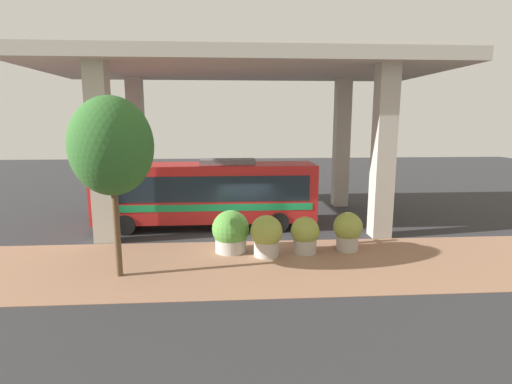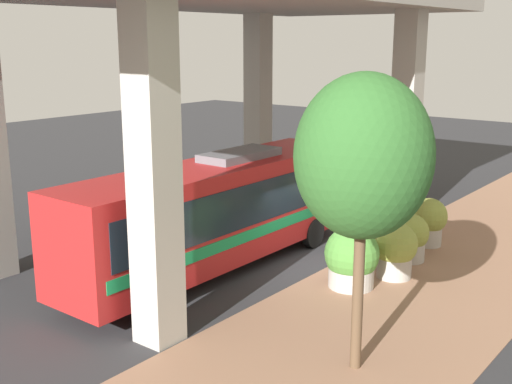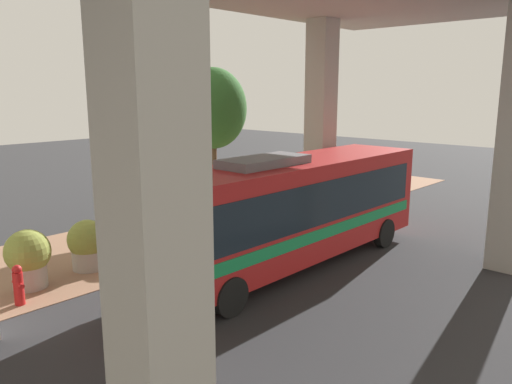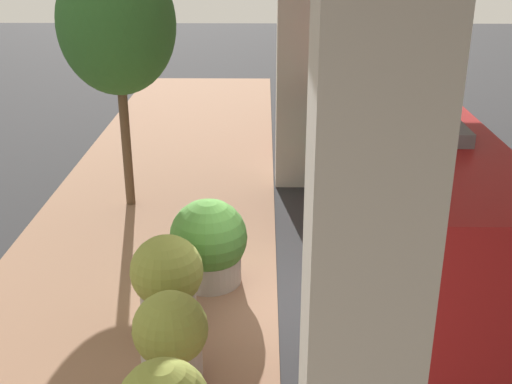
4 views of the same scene
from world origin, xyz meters
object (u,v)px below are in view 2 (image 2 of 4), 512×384
at_px(planter_middle, 429,221).
at_px(planter_front, 352,259).
at_px(fire_hydrant, 411,221).
at_px(planter_extra, 395,249).
at_px(street_tree_near, 363,158).
at_px(bus, 217,209).
at_px(planter_back, 410,237).

bearing_deg(planter_middle, planter_front, 88.06).
bearing_deg(fire_hydrant, planter_extra, 108.61).
bearing_deg(street_tree_near, bus, -23.50).
relative_size(bus, planter_back, 7.15).
height_order(planter_front, street_tree_near, street_tree_near).
xyz_separation_m(fire_hydrant, street_tree_near, (-3.16, 9.56, 4.05)).
relative_size(fire_hydrant, planter_middle, 0.65).
xyz_separation_m(planter_extra, street_tree_near, (-1.76, 5.40, 3.72)).
relative_size(bus, planter_front, 6.19).
xyz_separation_m(planter_front, planter_back, (-0.34, -3.08, -0.07)).
distance_m(planter_front, planter_extra, 1.57).
distance_m(bus, fire_hydrant, 7.64).
distance_m(bus, street_tree_near, 7.44).
bearing_deg(planter_back, planter_extra, 99.78).
bearing_deg(fire_hydrant, planter_middle, 144.60).
bearing_deg(planter_back, fire_hydrant, -66.09).
xyz_separation_m(bus, fire_hydrant, (-3.20, -6.80, -1.37)).
bearing_deg(fire_hydrant, street_tree_near, 108.30).
height_order(fire_hydrant, planter_extra, planter_extra).
bearing_deg(fire_hydrant, planter_back, 113.91).
distance_m(planter_back, street_tree_near, 8.26).
bearing_deg(planter_front, planter_middle, -91.94).
xyz_separation_m(planter_middle, planter_extra, (-0.46, 3.49, -0.00)).
xyz_separation_m(bus, planter_middle, (-4.14, -6.13, -1.04)).
height_order(planter_front, planter_back, planter_front).
bearing_deg(planter_extra, fire_hydrant, -71.39).
height_order(bus, fire_hydrant, bus).
bearing_deg(planter_front, planter_back, -96.35).
distance_m(planter_middle, planter_extra, 3.52).
bearing_deg(planter_extra, planter_middle, -82.52).
xyz_separation_m(planter_front, street_tree_near, (-2.39, 3.97, 3.74)).
relative_size(planter_back, planter_extra, 0.91).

